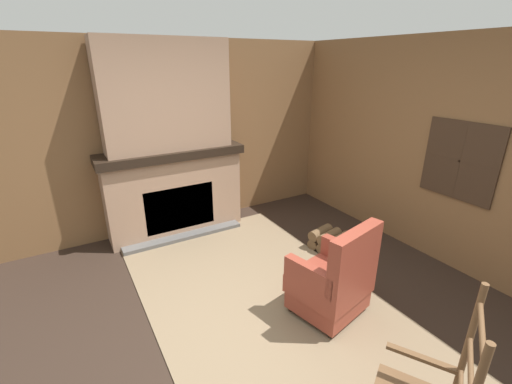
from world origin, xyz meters
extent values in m
plane|color=#2D2119|center=(0.00, 0.00, 0.00)|extent=(14.00, 14.00, 0.00)
cube|color=brown|center=(-2.51, 0.00, 1.28)|extent=(0.06, 5.57, 2.55)
cube|color=brown|center=(0.00, 2.51, 1.28)|extent=(5.57, 0.06, 2.55)
cube|color=#382619|center=(0.10, 2.47, 1.25)|extent=(0.80, 0.02, 0.85)
cube|color=silver|center=(0.10, 2.48, 1.25)|extent=(0.76, 0.01, 0.81)
cube|color=#382619|center=(0.10, 2.47, 1.25)|extent=(0.02, 0.02, 0.81)
cube|color=#382619|center=(0.10, 2.47, 1.25)|extent=(0.76, 0.02, 0.02)
cube|color=#9E7A60|center=(-2.26, 0.00, 0.54)|extent=(0.44, 1.80, 1.07)
cube|color=black|center=(-2.09, 0.00, 0.42)|extent=(0.08, 0.93, 0.60)
cube|color=#565451|center=(-1.97, 0.00, 0.03)|extent=(0.16, 1.62, 0.06)
cube|color=black|center=(-2.26, 0.00, 1.13)|extent=(0.54, 1.90, 0.11)
cube|color=#9E7A60|center=(-2.26, 0.00, 1.86)|extent=(0.39, 1.58, 1.35)
cube|color=#7A664C|center=(-0.26, 0.24, 0.01)|extent=(3.75, 2.12, 0.01)
cube|color=brown|center=(0.11, 0.71, 0.18)|extent=(0.68, 0.72, 0.24)
cube|color=brown|center=(0.11, 0.71, 0.33)|extent=(0.71, 0.75, 0.18)
cube|color=brown|center=(0.33, 0.76, 0.69)|extent=(0.26, 0.65, 0.54)
cube|color=brown|center=(0.15, 0.43, 0.52)|extent=(0.53, 0.20, 0.20)
cube|color=brown|center=(0.03, 0.97, 0.52)|extent=(0.53, 0.20, 0.20)
cylinder|color=#332319|center=(-0.07, 0.40, 0.03)|extent=(0.06, 0.06, 0.06)
cylinder|color=#332319|center=(-0.18, 0.90, 0.03)|extent=(0.06, 0.06, 0.06)
cylinder|color=#332319|center=(0.39, 0.51, 0.03)|extent=(0.06, 0.06, 0.06)
cylinder|color=#332319|center=(0.28, 1.01, 0.03)|extent=(0.06, 0.06, 0.06)
cylinder|color=brown|center=(1.42, 0.47, 0.83)|extent=(0.05, 0.05, 0.81)
cylinder|color=brown|center=(1.53, 0.28, 0.89)|extent=(0.24, 0.38, 0.03)
cylinder|color=brown|center=(1.53, 0.28, 1.12)|extent=(0.24, 0.38, 0.03)
cube|color=brown|center=(1.26, 0.37, 0.64)|extent=(0.37, 0.24, 0.02)
cylinder|color=brown|center=(-0.90, 1.47, 0.07)|extent=(0.21, 0.38, 0.14)
cylinder|color=brown|center=(-0.77, 1.50, 0.07)|extent=(0.21, 0.38, 0.14)
cylinder|color=brown|center=(-0.63, 1.53, 0.07)|extent=(0.21, 0.38, 0.14)
cylinder|color=brown|center=(-0.90, 1.47, 0.19)|extent=(0.21, 0.38, 0.14)
cylinder|color=brown|center=(-0.77, 1.50, 0.19)|extent=(0.21, 0.38, 0.14)
cylinder|color=brown|center=(-0.63, 1.53, 0.19)|extent=(0.21, 0.38, 0.14)
ellipsoid|color=silver|center=(-2.31, -0.72, 1.23)|extent=(0.12, 0.12, 0.10)
cylinder|color=white|center=(-2.31, -0.72, 1.38)|extent=(0.07, 0.07, 0.19)
cube|color=black|center=(-2.31, 0.71, 1.26)|extent=(0.12, 0.20, 0.16)
cube|color=silver|center=(-2.24, 0.71, 1.27)|extent=(0.01, 0.04, 0.02)
camera|label=1|loc=(2.08, -1.23, 2.27)|focal=24.00mm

